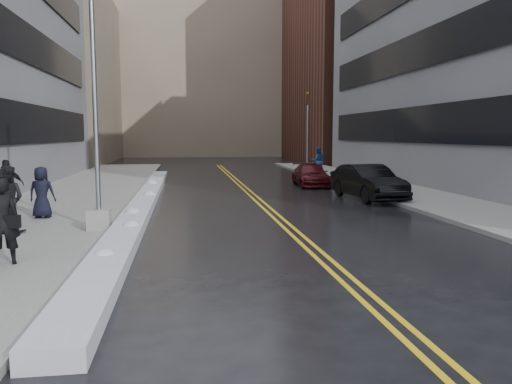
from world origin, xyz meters
name	(u,v)px	position (x,y,z in m)	size (l,w,h in m)	color
ground	(214,245)	(0.00, 0.00, 0.00)	(160.00, 160.00, 0.00)	black
sidewalk_west	(73,199)	(-5.75, 10.00, 0.07)	(5.50, 50.00, 0.15)	gray
sidewalk_east	(405,193)	(10.00, 10.00, 0.07)	(4.00, 50.00, 0.15)	gray
lane_line_left	(252,197)	(2.35, 10.00, 0.00)	(0.12, 50.00, 0.01)	gold
lane_line_right	(258,197)	(2.65, 10.00, 0.00)	(0.12, 50.00, 0.01)	gold
snow_ridge	(144,201)	(-2.45, 8.00, 0.17)	(0.90, 30.00, 0.34)	silver
building_west_far	(45,78)	(-15.50, 44.00, 9.00)	(14.00, 22.00, 18.00)	gray
building_east_far	(361,35)	(19.00, 42.00, 14.00)	(14.00, 20.00, 28.00)	#562D21
building_far	(203,78)	(2.00, 60.00, 11.00)	(36.00, 16.00, 22.00)	gray
lamppost	(97,149)	(-3.30, 2.00, 2.53)	(0.65, 0.65, 7.62)	gray
fire_hydrant	(386,184)	(9.00, 10.00, 0.55)	(0.26, 0.26, 0.73)	maroon
traffic_signal	(307,129)	(8.50, 24.00, 3.40)	(0.16, 0.20, 6.00)	gray
pedestrian_fedora	(2,221)	(-4.66, -1.90, 1.11)	(0.70, 0.46, 1.92)	black
pedestrian_b	(7,199)	(-5.77, 1.78, 1.12)	(0.94, 0.74, 1.94)	black
pedestrian_c	(42,192)	(-5.54, 4.39, 1.02)	(0.85, 0.55, 1.74)	black
pedestrian_d	(8,185)	(-7.26, 6.31, 1.09)	(1.11, 0.46, 1.89)	black
pedestrian_east	(318,161)	(8.36, 20.27, 1.13)	(0.95, 0.74, 1.95)	navy
car_black	(368,182)	(7.50, 8.52, 0.80)	(1.69, 4.84, 1.60)	black
car_maroon	(311,175)	(6.47, 14.84, 0.62)	(1.74, 4.29, 1.24)	#410A0F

